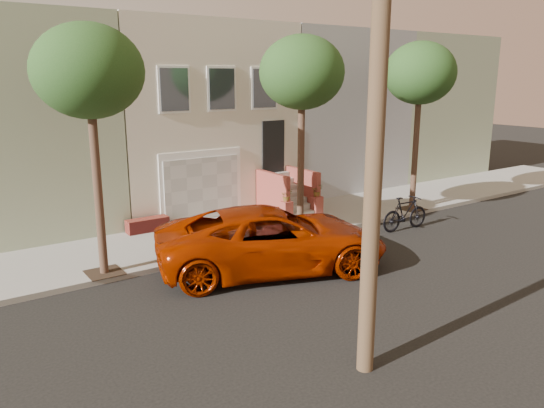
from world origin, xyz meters
TOP-DOWN VIEW (x-y plane):
  - ground at (0.00, 0.00)m, footprint 90.00×90.00m
  - sidewalk at (0.00, 5.35)m, footprint 40.00×3.70m
  - house_row at (0.00, 11.19)m, footprint 33.10×11.70m
  - tree_left at (-5.50, 3.90)m, footprint 2.70×2.57m
  - tree_mid at (1.00, 3.90)m, footprint 2.70×2.57m
  - tree_right at (6.50, 3.90)m, footprint 2.70×2.57m
  - pickup_truck at (-1.50, 1.91)m, footprint 6.86×4.81m
  - motorcycle at (4.45, 2.45)m, footprint 2.02×0.70m

SIDE VIEW (x-z plane):
  - ground at x=0.00m, z-range 0.00..0.00m
  - sidewalk at x=0.00m, z-range 0.00..0.15m
  - motorcycle at x=4.45m, z-range 0.00..1.19m
  - pickup_truck at x=-1.50m, z-range 0.00..1.74m
  - house_row at x=0.00m, z-range 0.14..7.14m
  - tree_left at x=-5.50m, z-range 2.11..8.41m
  - tree_mid at x=1.00m, z-range 2.11..8.41m
  - tree_right at x=6.50m, z-range 2.11..8.41m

